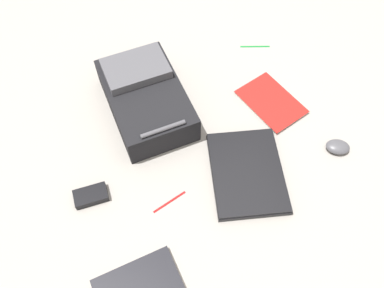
{
  "coord_description": "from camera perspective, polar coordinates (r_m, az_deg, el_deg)",
  "views": [
    {
      "loc": [
        0.72,
        -0.3,
        1.32
      ],
      "look_at": [
        -0.03,
        -0.02,
        0.02
      ],
      "focal_mm": 37.08,
      "sensor_mm": 36.0,
      "label": 1
    }
  ],
  "objects": [
    {
      "name": "book_manual",
      "position": [
        1.69,
        11.27,
        5.91
      ],
      "size": [
        0.3,
        0.25,
        0.02
      ],
      "color": "silver",
      "rests_on": "ground_plane"
    },
    {
      "name": "pen_black",
      "position": [
        1.91,
        9.05,
        13.75
      ],
      "size": [
        0.05,
        0.13,
        0.01
      ],
      "primitive_type": "cylinder",
      "rotation": [
        1.57,
        0.0,
        -0.34
      ],
      "color": "#198C33",
      "rests_on": "ground_plane"
    },
    {
      "name": "power_brick",
      "position": [
        1.48,
        -14.34,
        -7.21
      ],
      "size": [
        0.07,
        0.12,
        0.03
      ],
      "primitive_type": "cube",
      "rotation": [
        0.0,
        0.0,
        -0.04
      ],
      "color": "black",
      "rests_on": "ground_plane"
    },
    {
      "name": "backpack",
      "position": [
        1.61,
        -6.74,
        6.75
      ],
      "size": [
        0.46,
        0.3,
        0.16
      ],
      "color": "black",
      "rests_on": "ground_plane"
    },
    {
      "name": "computer_mouse",
      "position": [
        1.63,
        20.23,
        -0.39
      ],
      "size": [
        0.1,
        0.11,
        0.04
      ],
      "primitive_type": "ellipsoid",
      "rotation": [
        0.0,
        0.0,
        5.81
      ],
      "color": "#4C4C51",
      "rests_on": "ground_plane"
    },
    {
      "name": "pen_blue",
      "position": [
        1.44,
        -3.27,
        -8.27
      ],
      "size": [
        0.04,
        0.13,
        0.01
      ],
      "primitive_type": "cylinder",
      "rotation": [
        1.57,
        0.0,
        0.27
      ],
      "color": "red",
      "rests_on": "ground_plane"
    },
    {
      "name": "ground_plane",
      "position": [
        1.54,
        1.24,
        -1.07
      ],
      "size": [
        3.49,
        3.49,
        0.0
      ],
      "primitive_type": "plane",
      "color": "gray"
    },
    {
      "name": "laptop",
      "position": [
        1.49,
        7.92,
        -4.06
      ],
      "size": [
        0.41,
        0.34,
        0.03
      ],
      "color": "black",
      "rests_on": "ground_plane"
    }
  ]
}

